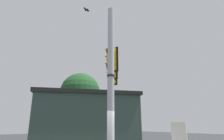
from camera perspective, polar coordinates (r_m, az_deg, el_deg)
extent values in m
cylinder|color=#ADB2B7|center=(6.83, -0.37, -5.62)|extent=(0.26, 0.26, 6.63)
cylinder|color=#ADB2B7|center=(10.17, -0.04, 5.05)|extent=(4.25, 3.78, 0.16)
cylinder|color=black|center=(8.92, -0.15, 7.02)|extent=(0.08, 0.08, 0.18)
cube|color=gold|center=(8.69, -0.16, 3.29)|extent=(0.36, 0.30, 1.05)
sphere|color=#590F0F|center=(8.70, -1.10, 5.73)|extent=(0.22, 0.22, 0.22)
cube|color=gold|center=(8.73, -1.20, 6.36)|extent=(0.24, 0.20, 0.03)
sphere|color=yellow|center=(8.58, -1.12, 3.56)|extent=(0.22, 0.22, 0.22)
cube|color=gold|center=(8.60, -1.22, 4.21)|extent=(0.24, 0.20, 0.03)
sphere|color=#0F4C19|center=(8.47, -1.13, 1.33)|extent=(0.22, 0.22, 0.22)
cube|color=gold|center=(8.49, -1.23, 1.99)|extent=(0.24, 0.20, 0.03)
cube|color=black|center=(8.80, 0.69, 3.05)|extent=(0.54, 0.03, 1.22)
cylinder|color=black|center=(10.31, -0.02, 3.73)|extent=(0.08, 0.08, 0.18)
cube|color=gold|center=(10.12, -0.02, 0.46)|extent=(0.36, 0.30, 1.05)
sphere|color=#590F0F|center=(10.11, -0.83, 2.56)|extent=(0.22, 0.22, 0.22)
cube|color=gold|center=(10.13, -0.91, 3.11)|extent=(0.24, 0.20, 0.03)
sphere|color=yellow|center=(10.00, -0.84, 0.66)|extent=(0.22, 0.22, 0.22)
cube|color=gold|center=(10.02, -0.92, 1.22)|extent=(0.24, 0.20, 0.03)
sphere|color=#0F4C19|center=(9.91, -0.85, -1.28)|extent=(0.22, 0.22, 0.22)
cube|color=gold|center=(9.92, -0.93, -0.71)|extent=(0.24, 0.20, 0.03)
cube|color=black|center=(10.23, 0.70, 0.28)|extent=(0.54, 0.03, 1.22)
cylinder|color=black|center=(11.74, 0.08, 1.24)|extent=(0.08, 0.08, 0.18)
cube|color=gold|center=(11.57, 0.09, -1.67)|extent=(0.36, 0.30, 1.05)
sphere|color=#590F0F|center=(11.54, -0.62, 0.16)|extent=(0.22, 0.22, 0.22)
cube|color=gold|center=(11.56, -0.70, 0.65)|extent=(0.24, 0.20, 0.03)
sphere|color=yellow|center=(11.45, -0.63, -1.52)|extent=(0.22, 0.22, 0.22)
cube|color=gold|center=(11.46, -0.70, -1.02)|extent=(0.24, 0.20, 0.03)
sphere|color=#0F4C19|center=(11.37, -0.63, -3.22)|extent=(0.22, 0.22, 0.22)
cube|color=gold|center=(11.38, -0.71, -2.72)|extent=(0.24, 0.20, 0.03)
cube|color=black|center=(11.68, 0.72, -1.81)|extent=(0.54, 0.03, 1.22)
cube|color=#147238|center=(7.52, -0.27, -2.94)|extent=(0.70, 0.62, 0.22)
cube|color=white|center=(7.51, -0.35, -2.93)|extent=(0.69, 0.61, 0.04)
cylinder|color=#262626|center=(6.93, -0.37, -1.81)|extent=(0.30, 0.30, 0.08)
ellipsoid|color=black|center=(12.13, -7.80, 17.74)|extent=(0.31, 0.15, 0.09)
cube|color=black|center=(12.14, -7.72, 17.74)|extent=(0.14, 0.38, 0.06)
cube|color=black|center=(12.12, -7.87, 17.82)|extent=(0.14, 0.38, 0.10)
cube|color=#33473D|center=(18.15, -8.28, -15.67)|extent=(10.51, 10.82, 4.34)
cube|color=maroon|center=(22.19, -9.09, -15.13)|extent=(4.40, 7.01, 0.30)
cube|color=black|center=(18.31, -7.99, -8.39)|extent=(10.93, 11.25, 0.30)
cylinder|color=#4C3823|center=(17.04, -10.21, -16.94)|extent=(0.44, 0.44, 3.52)
sphere|color=#1E4C23|center=(17.26, -9.71, -6.88)|extent=(3.59, 3.59, 3.59)
cube|color=silver|center=(7.58, 19.75, -17.64)|extent=(0.60, 0.04, 0.76)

